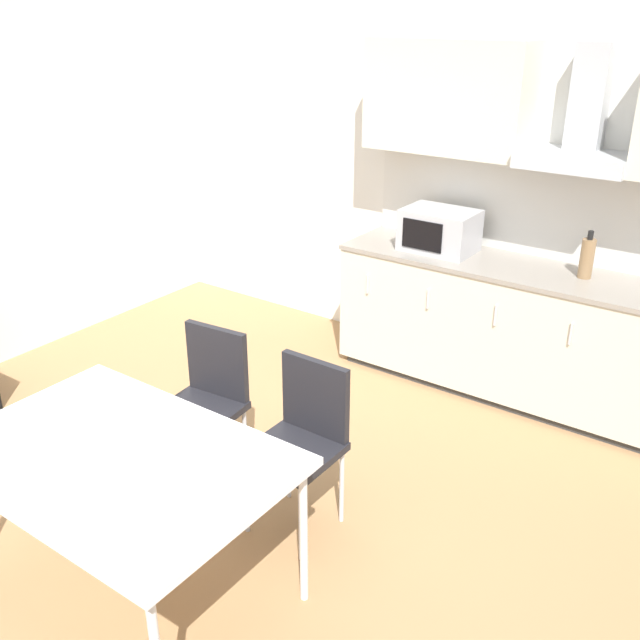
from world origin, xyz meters
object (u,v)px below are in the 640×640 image
microwave (439,230)px  dining_table (118,463)px  pendant_lamp (79,181)px  chair_far_left (207,391)px  chair_far_right (303,429)px  bottle_brown (587,258)px

microwave → dining_table: (-0.07, -2.73, -0.34)m
microwave → pendant_lamp: 2.85m
microwave → chair_far_left: size_ratio=0.55×
chair_far_right → pendant_lamp: bearing=-110.4°
microwave → pendant_lamp: (-0.07, -2.73, 0.83)m
microwave → dining_table: 2.75m
chair_far_right → chair_far_left: size_ratio=1.00×
dining_table → pendant_lamp: size_ratio=4.41×
chair_far_right → pendant_lamp: size_ratio=2.72×
dining_table → chair_far_right: size_ratio=1.62×
chair_far_left → bottle_brown: bearing=54.5°
chair_far_left → pendant_lamp: size_ratio=2.72×
dining_table → chair_far_right: (0.32, 0.86, -0.17)m
dining_table → pendant_lamp: bearing=97.1°
dining_table → chair_far_right: chair_far_right is taller
bottle_brown → pendant_lamp: pendant_lamp is taller
bottle_brown → chair_far_left: bearing=-125.5°
bottle_brown → chair_far_right: 2.10m
chair_far_right → pendant_lamp: pendant_lamp is taller
microwave → chair_far_right: size_ratio=0.55×
bottle_brown → chair_far_left: 2.40m
microwave → bottle_brown: (0.97, 0.04, -0.01)m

